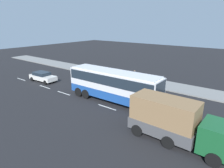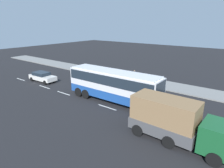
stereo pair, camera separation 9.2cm
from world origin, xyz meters
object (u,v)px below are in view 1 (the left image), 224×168
object	(u,v)px
car_white_minivan	(43,76)
pedestrian_near_curb	(135,75)
cargo_truck	(175,121)
coach_bus	(113,83)

from	to	relation	value
car_white_minivan	pedestrian_near_curb	xyz separation A→B (m)	(11.17, 8.52, 0.30)
cargo_truck	car_white_minivan	xyz separation A→B (m)	(-21.80, 3.22, -0.93)
cargo_truck	car_white_minivan	world-z (taller)	cargo_truck
coach_bus	pedestrian_near_curb	size ratio (longest dim) A/B	6.94
cargo_truck	pedestrian_near_curb	bearing A→B (deg)	133.37
coach_bus	car_white_minivan	world-z (taller)	coach_bus
coach_bus	cargo_truck	distance (m)	9.04
cargo_truck	car_white_minivan	distance (m)	22.05
cargo_truck	coach_bus	bearing A→B (deg)	159.04
coach_bus	car_white_minivan	size ratio (longest dim) A/B	2.44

